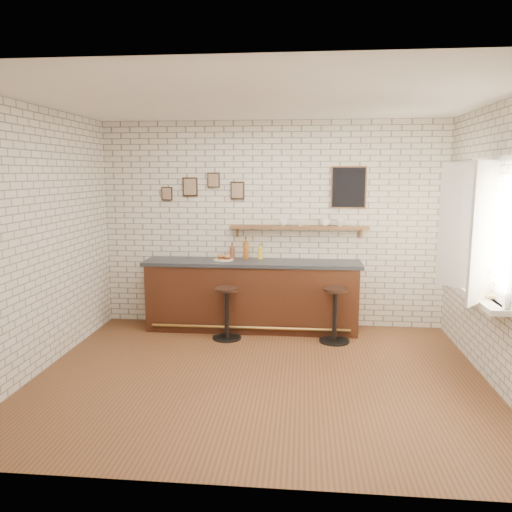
{
  "coord_description": "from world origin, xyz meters",
  "views": [
    {
      "loc": [
        0.46,
        -5.28,
        2.26
      ],
      "look_at": [
        -0.12,
        0.9,
        1.22
      ],
      "focal_mm": 35.0,
      "sensor_mm": 36.0,
      "label": 1
    }
  ],
  "objects_px": {
    "sandwich_plate": "(224,260)",
    "ciabatta_sandwich": "(224,257)",
    "book_upper": "(480,294)",
    "bitters_bottle_brown": "(232,252)",
    "bar_counter": "(252,295)",
    "shelf_cup_c": "(325,223)",
    "shelf_cup_b": "(300,223)",
    "bar_stool_left": "(227,311)",
    "shelf_cup_d": "(340,223)",
    "condiment_bottle_yellow": "(260,253)",
    "shelf_cup_a": "(283,222)",
    "bitters_bottle_white": "(246,251)",
    "bitters_bottle_amber": "(246,250)",
    "book_lower": "(480,296)",
    "bar_stool_right": "(335,313)"
  },
  "relations": [
    {
      "from": "shelf_cup_c",
      "to": "shelf_cup_a",
      "type": "bearing_deg",
      "value": 110.44
    },
    {
      "from": "sandwich_plate",
      "to": "shelf_cup_d",
      "type": "distance_m",
      "value": 1.75
    },
    {
      "from": "sandwich_plate",
      "to": "shelf_cup_b",
      "type": "relative_size",
      "value": 3.16
    },
    {
      "from": "bitters_bottle_brown",
      "to": "bitters_bottle_white",
      "type": "relative_size",
      "value": 0.89
    },
    {
      "from": "bitters_bottle_brown",
      "to": "shelf_cup_c",
      "type": "relative_size",
      "value": 1.82
    },
    {
      "from": "ciabatta_sandwich",
      "to": "shelf_cup_c",
      "type": "height_order",
      "value": "shelf_cup_c"
    },
    {
      "from": "book_upper",
      "to": "bar_stool_left",
      "type": "bearing_deg",
      "value": 162.41
    },
    {
      "from": "ciabatta_sandwich",
      "to": "shelf_cup_a",
      "type": "relative_size",
      "value": 1.68
    },
    {
      "from": "shelf_cup_c",
      "to": "shelf_cup_d",
      "type": "distance_m",
      "value": 0.21
    },
    {
      "from": "sandwich_plate",
      "to": "shelf_cup_d",
      "type": "bearing_deg",
      "value": 6.09
    },
    {
      "from": "sandwich_plate",
      "to": "ciabatta_sandwich",
      "type": "distance_m",
      "value": 0.04
    },
    {
      "from": "bitters_bottle_white",
      "to": "book_lower",
      "type": "bearing_deg",
      "value": -31.97
    },
    {
      "from": "bitters_bottle_amber",
      "to": "shelf_cup_b",
      "type": "xyz_separation_m",
      "value": [
        0.79,
        0.0,
        0.4
      ]
    },
    {
      "from": "bitters_bottle_brown",
      "to": "shelf_cup_b",
      "type": "xyz_separation_m",
      "value": [
        0.99,
        0.0,
        0.44
      ]
    },
    {
      "from": "shelf_cup_c",
      "to": "condiment_bottle_yellow",
      "type": "bearing_deg",
      "value": 110.67
    },
    {
      "from": "shelf_cup_b",
      "to": "bitters_bottle_brown",
      "type": "bearing_deg",
      "value": 144.93
    },
    {
      "from": "book_upper",
      "to": "shelf_cup_d",
      "type": "bearing_deg",
      "value": 131.38
    },
    {
      "from": "bitters_bottle_brown",
      "to": "shelf_cup_a",
      "type": "bearing_deg",
      "value": 0.28
    },
    {
      "from": "bitters_bottle_amber",
      "to": "bitters_bottle_brown",
      "type": "bearing_deg",
      "value": 180.0
    },
    {
      "from": "shelf_cup_c",
      "to": "bitters_bottle_brown",
      "type": "bearing_deg",
      "value": 110.6
    },
    {
      "from": "bar_stool_left",
      "to": "shelf_cup_c",
      "type": "xyz_separation_m",
      "value": [
        1.34,
        0.65,
        1.17
      ]
    },
    {
      "from": "bar_stool_right",
      "to": "bitters_bottle_brown",
      "type": "bearing_deg",
      "value": 156.6
    },
    {
      "from": "sandwich_plate",
      "to": "book_upper",
      "type": "bearing_deg",
      "value": -26.97
    },
    {
      "from": "sandwich_plate",
      "to": "bitters_bottle_white",
      "type": "distance_m",
      "value": 0.36
    },
    {
      "from": "sandwich_plate",
      "to": "bitters_bottle_amber",
      "type": "xyz_separation_m",
      "value": [
        0.3,
        0.17,
        0.13
      ]
    },
    {
      "from": "ciabatta_sandwich",
      "to": "condiment_bottle_yellow",
      "type": "bearing_deg",
      "value": 18.83
    },
    {
      "from": "ciabatta_sandwich",
      "to": "bitters_bottle_amber",
      "type": "relative_size",
      "value": 0.67
    },
    {
      "from": "bar_stool_left",
      "to": "book_upper",
      "type": "bearing_deg",
      "value": -20.16
    },
    {
      "from": "bitters_bottle_brown",
      "to": "bitters_bottle_amber",
      "type": "xyz_separation_m",
      "value": [
        0.2,
        -0.0,
        0.04
      ]
    },
    {
      "from": "ciabatta_sandwich",
      "to": "shelf_cup_d",
      "type": "xyz_separation_m",
      "value": [
        1.65,
        0.18,
        0.49
      ]
    },
    {
      "from": "ciabatta_sandwich",
      "to": "book_upper",
      "type": "height_order",
      "value": "ciabatta_sandwich"
    },
    {
      "from": "condiment_bottle_yellow",
      "to": "shelf_cup_a",
      "type": "bearing_deg",
      "value": 0.64
    },
    {
      "from": "bitters_bottle_white",
      "to": "sandwich_plate",
      "type": "bearing_deg",
      "value": -150.09
    },
    {
      "from": "sandwich_plate",
      "to": "bitters_bottle_brown",
      "type": "relative_size",
      "value": 1.19
    },
    {
      "from": "bar_counter",
      "to": "bitters_bottle_brown",
      "type": "relative_size",
      "value": 13.17
    },
    {
      "from": "bitters_bottle_brown",
      "to": "sandwich_plate",
      "type": "bearing_deg",
      "value": -120.43
    },
    {
      "from": "bar_counter",
      "to": "shelf_cup_c",
      "type": "height_order",
      "value": "shelf_cup_c"
    },
    {
      "from": "bitters_bottle_amber",
      "to": "book_upper",
      "type": "xyz_separation_m",
      "value": [
        2.75,
        -1.73,
        -0.18
      ]
    },
    {
      "from": "bar_stool_right",
      "to": "book_lower",
      "type": "xyz_separation_m",
      "value": [
        1.47,
        -1.08,
        0.54
      ]
    },
    {
      "from": "ciabatta_sandwich",
      "to": "shelf_cup_d",
      "type": "bearing_deg",
      "value": 6.12
    },
    {
      "from": "bar_stool_left",
      "to": "bar_stool_right",
      "type": "relative_size",
      "value": 0.97
    },
    {
      "from": "bitters_bottle_white",
      "to": "shelf_cup_c",
      "type": "height_order",
      "value": "shelf_cup_c"
    },
    {
      "from": "shelf_cup_b",
      "to": "shelf_cup_d",
      "type": "bearing_deg",
      "value": -35.28
    },
    {
      "from": "shelf_cup_b",
      "to": "book_lower",
      "type": "distance_m",
      "value": 2.68
    },
    {
      "from": "condiment_bottle_yellow",
      "to": "book_upper",
      "type": "relative_size",
      "value": 0.96
    },
    {
      "from": "bar_counter",
      "to": "bar_stool_left",
      "type": "bearing_deg",
      "value": -123.96
    },
    {
      "from": "sandwich_plate",
      "to": "ciabatta_sandwich",
      "type": "relative_size",
      "value": 1.29
    },
    {
      "from": "shelf_cup_c",
      "to": "shelf_cup_d",
      "type": "height_order",
      "value": "shelf_cup_c"
    },
    {
      "from": "bitters_bottle_brown",
      "to": "bar_counter",
      "type": "bearing_deg",
      "value": -32.18
    },
    {
      "from": "shelf_cup_b",
      "to": "shelf_cup_c",
      "type": "distance_m",
      "value": 0.36
    }
  ]
}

